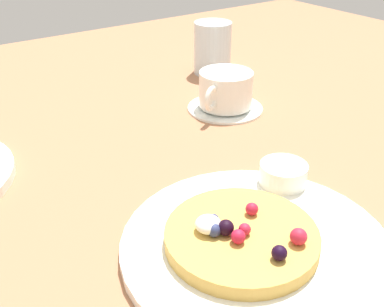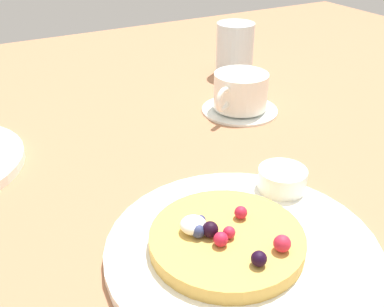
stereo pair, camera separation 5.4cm
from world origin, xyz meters
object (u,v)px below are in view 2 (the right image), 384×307
Objects in this scene: syrup_ramekin at (282,179)px; pancake_plate at (242,250)px; coffee_saucer at (240,109)px; coffee_cup at (240,90)px; water_glass at (235,49)px.

pancake_plate is at bearing -147.58° from syrup_ramekin.
syrup_ramekin is 0.45× the size of coffee_saucer.
coffee_cup is at bearing 56.31° from pancake_plate.
pancake_plate reaches higher than coffee_saucer.
syrup_ramekin is 0.26m from coffee_saucer.
syrup_ramekin is at bearing 32.42° from pancake_plate.
syrup_ramekin is at bearing -113.09° from coffee_saucer.
water_glass is (0.09, 0.16, 0.01)m from coffee_cup.
coffee_saucer is 1.12× the size of coffee_cup.
pancake_plate is 4.81× the size of syrup_ramekin.
pancake_plate is 2.44× the size of coffee_cup.
syrup_ramekin is 0.57× the size of water_glass.
water_glass is (0.19, 0.39, 0.03)m from syrup_ramekin.
syrup_ramekin is (0.10, 0.06, 0.02)m from pancake_plate.
coffee_cup is at bearing -153.43° from coffee_saucer.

